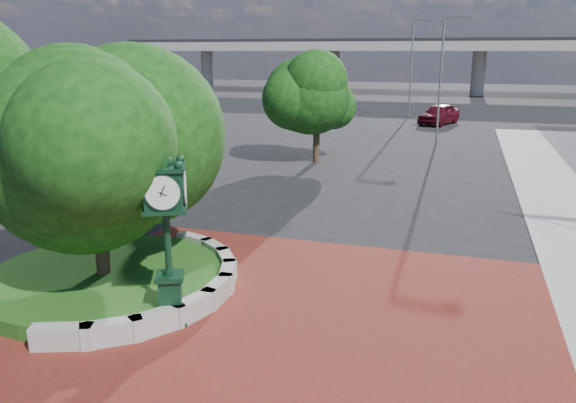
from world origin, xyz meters
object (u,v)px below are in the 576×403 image
(street_lamp_near, at_px, (444,71))
(street_lamp_far, at_px, (414,61))
(post_clock, at_px, (167,225))
(parked_car, at_px, (439,114))

(street_lamp_near, xyz_separation_m, street_lamp_far, (-3.23, 14.86, 0.34))
(post_clock, height_order, street_lamp_far, street_lamp_far)
(parked_car, bearing_deg, street_lamp_near, -66.71)
(street_lamp_near, relative_size, street_lamp_far, 0.93)
(parked_car, bearing_deg, street_lamp_far, 141.06)
(post_clock, relative_size, parked_car, 0.85)
(street_lamp_far, bearing_deg, street_lamp_near, -77.72)
(street_lamp_far, bearing_deg, parked_car, -59.27)
(post_clock, relative_size, street_lamp_far, 0.49)
(post_clock, distance_m, street_lamp_far, 42.87)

